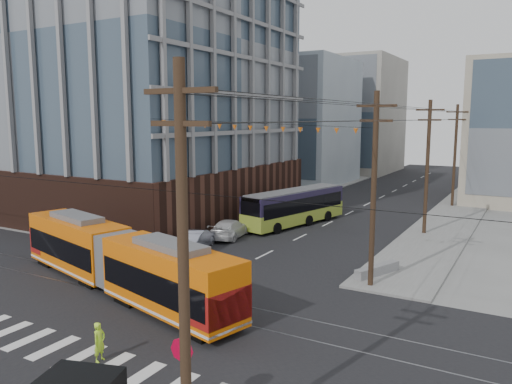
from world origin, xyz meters
TOP-DOWN VIEW (x-y plane):
  - ground at (0.00, 0.00)m, footprint 160.00×160.00m
  - office_building at (-22.00, 23.00)m, footprint 30.00×25.00m
  - bg_bldg_nw_near at (-17.00, 52.00)m, footprint 18.00×16.00m
  - bg_bldg_nw_far at (-14.00, 72.00)m, footprint 16.00×18.00m
  - utility_pole_near at (8.50, -6.00)m, footprint 0.30×0.30m
  - utility_pole_far at (8.50, 56.00)m, footprint 0.30×0.30m
  - streetcar at (-3.49, 3.55)m, footprint 18.38×7.24m
  - city_bus at (-2.45, 24.16)m, footprint 5.16×11.85m
  - parked_car_silver at (-5.03, 12.76)m, footprint 2.89×5.00m
  - parked_car_white at (-4.92, 17.19)m, footprint 2.98×5.36m
  - parked_car_grey at (-5.07, 25.07)m, footprint 2.97×5.27m
  - pedestrian at (1.75, -2.83)m, footprint 0.44×0.62m
  - stop_sign at (7.14, -4.43)m, footprint 0.88×0.88m
  - jersey_barrier at (8.30, 13.04)m, footprint 2.12×3.66m

SIDE VIEW (x-z plane):
  - ground at x=0.00m, z-range 0.00..0.00m
  - jersey_barrier at x=8.30m, z-range 0.00..0.72m
  - parked_car_grey at x=-5.07m, z-range 0.00..1.39m
  - parked_car_white at x=-4.92m, z-range 0.00..1.47m
  - parked_car_silver at x=-5.03m, z-range 0.00..1.56m
  - pedestrian at x=1.75m, z-range 0.00..1.59m
  - stop_sign at x=7.14m, z-range 0.00..2.65m
  - city_bus at x=-2.45m, z-range 0.00..3.28m
  - streetcar at x=-3.49m, z-range 0.00..3.53m
  - utility_pole_near at x=8.50m, z-range 0.00..11.00m
  - utility_pole_far at x=8.50m, z-range 0.00..11.00m
  - bg_bldg_nw_near at x=-17.00m, z-range 0.00..18.00m
  - bg_bldg_nw_far at x=-14.00m, z-range 0.00..20.00m
  - office_building at x=-22.00m, z-range 0.00..28.60m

